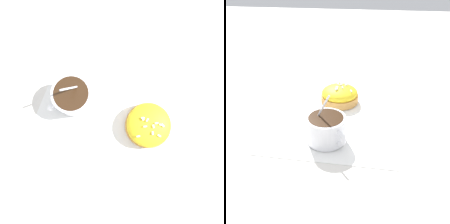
% 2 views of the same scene
% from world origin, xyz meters
% --- Properties ---
extents(ground_plane, '(3.00, 3.00, 0.00)m').
position_xyz_m(ground_plane, '(0.00, 0.00, 0.00)').
color(ground_plane, silver).
extents(paper_napkin, '(0.32, 0.31, 0.00)m').
position_xyz_m(paper_napkin, '(0.00, 0.00, 0.00)').
color(paper_napkin, white).
rests_on(paper_napkin, ground_plane).
extents(coffee_cup, '(0.08, 0.09, 0.11)m').
position_xyz_m(coffee_cup, '(-0.09, 0.00, 0.03)').
color(coffee_cup, white).
rests_on(coffee_cup, paper_napkin).
extents(frosted_pastry, '(0.10, 0.10, 0.05)m').
position_xyz_m(frosted_pastry, '(0.09, -0.01, 0.02)').
color(frosted_pastry, '#D19347').
rests_on(frosted_pastry, paper_napkin).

